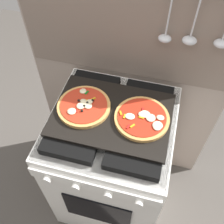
{
  "coord_description": "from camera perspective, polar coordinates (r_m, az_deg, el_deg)",
  "views": [
    {
      "loc": [
        0.19,
        -0.72,
        1.87
      ],
      "look_at": [
        0.0,
        0.0,
        0.93
      ],
      "focal_mm": 42.36,
      "sensor_mm": 36.0,
      "label": 1
    }
  ],
  "objects": [
    {
      "name": "stove",
      "position": [
        1.6,
        -0.02,
        -10.68
      ],
      "size": [
        0.6,
        0.64,
        0.9
      ],
      "color": "white",
      "rests_on": "ground_plane"
    },
    {
      "name": "kitchen_backsplash",
      "position": [
        1.52,
        3.32,
        6.32
      ],
      "size": [
        1.1,
        0.09,
        1.55
      ],
      "color": "gray",
      "rests_on": "ground_plane"
    },
    {
      "name": "pizza_left",
      "position": [
        1.23,
        -6.06,
        1.43
      ],
      "size": [
        0.25,
        0.25,
        0.03
      ],
      "color": "tan",
      "rests_on": "baking_tray"
    },
    {
      "name": "pizza_right",
      "position": [
        1.18,
        6.59,
        -1.19
      ],
      "size": [
        0.25,
        0.25,
        0.03
      ],
      "color": "tan",
      "rests_on": "baking_tray"
    },
    {
      "name": "ground_plane",
      "position": [
        2.01,
        0.0,
        -16.6
      ],
      "size": [
        4.0,
        4.0,
        0.0
      ],
      "primitive_type": "plane",
      "color": "#4C4742"
    },
    {
      "name": "baking_tray",
      "position": [
        1.21,
        0.0,
        -0.53
      ],
      "size": [
        0.54,
        0.38,
        0.02
      ],
      "primitive_type": "cube",
      "color": "black",
      "rests_on": "stove"
    }
  ]
}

